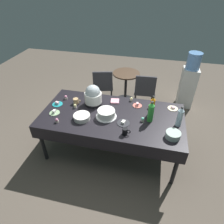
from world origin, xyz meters
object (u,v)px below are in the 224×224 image
at_px(dessert_plate_charcoal, 123,123).
at_px(frosted_layer_cake, 106,114).
at_px(dessert_plate_teal, 57,104).
at_px(cupcake_berry, 57,120).
at_px(coffee_mug_black, 125,131).
at_px(cupcake_lemon, 143,119).
at_px(cupcake_mint, 150,107).
at_px(round_cafe_table, 126,82).
at_px(water_cooler, 188,82).
at_px(ceramic_snack_bowl, 82,117).
at_px(maroon_chair_left, 103,84).
at_px(potluck_table, 112,118).
at_px(soda_bottle_water, 180,117).
at_px(slow_cooker, 93,96).
at_px(dessert_plate_sage, 54,112).
at_px(dessert_plate_cream, 173,108).
at_px(soda_bottle_lime_soda, 151,112).
at_px(coffee_mug_tan, 76,101).
at_px(cupcake_rose, 66,97).
at_px(cupcake_vanilla, 75,106).
at_px(soda_bottle_orange_juice, 152,106).
at_px(dessert_plate_coral, 137,105).
at_px(glass_salad_bowl, 173,135).
at_px(maroon_chair_right, 145,89).

bearing_deg(dessert_plate_charcoal, frosted_layer_cake, 161.62).
height_order(dessert_plate_teal, cupcake_berry, cupcake_berry).
bearing_deg(coffee_mug_black, cupcake_lemon, 59.02).
height_order(cupcake_mint, round_cafe_table, cupcake_mint).
bearing_deg(cupcake_mint, water_cooler, 62.09).
height_order(ceramic_snack_bowl, maroon_chair_left, maroon_chair_left).
distance_m(potluck_table, soda_bottle_water, 1.01).
distance_m(cupcake_mint, cupcake_lemon, 0.36).
xyz_separation_m(slow_cooker, cupcake_berry, (-0.38, -0.59, -0.13)).
bearing_deg(dessert_plate_sage, dessert_plate_cream, 16.84).
bearing_deg(soda_bottle_lime_soda, coffee_mug_tan, 171.60).
relative_size(cupcake_rose, soda_bottle_water, 0.21).
relative_size(dessert_plate_cream, round_cafe_table, 0.23).
bearing_deg(coffee_mug_tan, slow_cooker, 10.43).
xyz_separation_m(cupcake_vanilla, cupcake_rose, (-0.26, 0.21, 0.00)).
distance_m(cupcake_berry, soda_bottle_orange_juice, 1.44).
distance_m(ceramic_snack_bowl, cupcake_berry, 0.37).
distance_m(dessert_plate_sage, cupcake_lemon, 1.37).
distance_m(dessert_plate_cream, soda_bottle_water, 0.44).
distance_m(dessert_plate_coral, soda_bottle_lime_soda, 0.44).
xyz_separation_m(dessert_plate_cream, soda_bottle_lime_soda, (-0.34, -0.39, 0.15)).
height_order(frosted_layer_cake, soda_bottle_water, soda_bottle_water).
distance_m(dessert_plate_sage, cupcake_vanilla, 0.34).
bearing_deg(round_cafe_table, dessert_plate_coral, -72.44).
bearing_deg(cupcake_berry, frosted_layer_cake, 23.29).
relative_size(dessert_plate_teal, soda_bottle_orange_juice, 0.54).
distance_m(frosted_layer_cake, dessert_plate_sage, 0.82).
height_order(potluck_table, dessert_plate_charcoal, dessert_plate_charcoal).
bearing_deg(cupcake_vanilla, soda_bottle_lime_soda, -2.87).
relative_size(dessert_plate_coral, cupcake_vanilla, 2.24).
distance_m(dessert_plate_sage, cupcake_mint, 1.51).
xyz_separation_m(cupcake_mint, cupcake_lemon, (-0.08, -0.35, 0.00)).
distance_m(dessert_plate_coral, dessert_plate_charcoal, 0.52).
relative_size(glass_salad_bowl, dessert_plate_cream, 1.22).
bearing_deg(potluck_table, cupcake_lemon, -6.24).
xyz_separation_m(dessert_plate_teal, cupcake_rose, (0.07, 0.19, 0.02)).
relative_size(potluck_table, cupcake_lemon, 32.59).
relative_size(frosted_layer_cake, dessert_plate_teal, 1.85).
height_order(dessert_plate_sage, maroon_chair_right, maroon_chair_right).
distance_m(frosted_layer_cake, glass_salad_bowl, 1.01).
xyz_separation_m(slow_cooker, dessert_plate_cream, (1.29, 0.16, -0.15)).
bearing_deg(round_cafe_table, cupcake_rose, -121.89).
bearing_deg(coffee_mug_tan, dessert_plate_cream, 7.62).
height_order(dessert_plate_charcoal, round_cafe_table, dessert_plate_charcoal).
relative_size(soda_bottle_orange_juice, maroon_chair_left, 0.38).
xyz_separation_m(dessert_plate_sage, coffee_mug_black, (1.16, -0.22, 0.04)).
bearing_deg(soda_bottle_lime_soda, round_cafe_table, 111.34).
relative_size(cupcake_vanilla, soda_bottle_orange_juice, 0.21).
relative_size(maroon_chair_right, water_cooler, 0.69).
bearing_deg(soda_bottle_water, potluck_table, 178.35).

